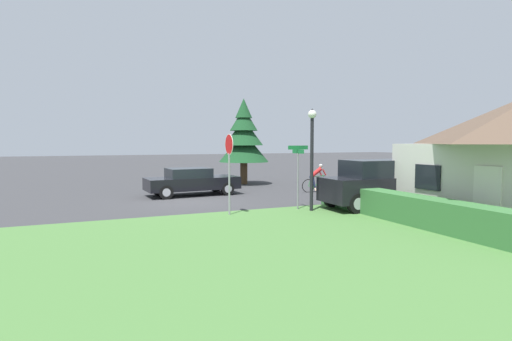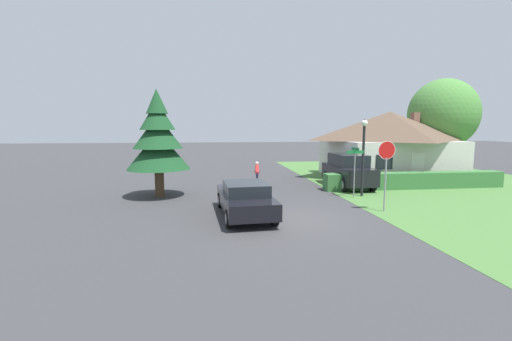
% 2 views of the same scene
% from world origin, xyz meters
% --- Properties ---
extents(ground_plane, '(140.00, 140.00, 0.00)m').
position_xyz_m(ground_plane, '(0.00, 0.00, 0.00)').
color(ground_plane, '#38383A').
extents(grass_verge_right, '(16.00, 36.00, 0.01)m').
position_xyz_m(grass_verge_right, '(11.61, 4.00, 0.01)').
color(grass_verge_right, '#477538').
rests_on(grass_verge_right, ground).
extents(cottage_house, '(9.04, 7.63, 4.73)m').
position_xyz_m(cottage_house, '(9.79, 10.47, 2.46)').
color(cottage_house, beige).
rests_on(cottage_house, ground).
extents(hedge_row, '(10.96, 0.90, 0.96)m').
position_xyz_m(hedge_row, '(8.87, 5.65, 0.48)').
color(hedge_row, '#387038').
rests_on(hedge_row, ground).
extents(sedan_left_lane, '(2.18, 4.80, 1.41)m').
position_xyz_m(sedan_left_lane, '(-1.70, 0.64, 0.72)').
color(sedan_left_lane, black).
rests_on(sedan_left_lane, ground).
extents(cyclist, '(0.44, 1.73, 1.55)m').
position_xyz_m(cyclist, '(-0.32, 7.27, 0.73)').
color(cyclist, black).
rests_on(cyclist, ground).
extents(parked_suv_right, '(1.95, 4.55, 2.00)m').
position_xyz_m(parked_suv_right, '(5.17, 6.70, 1.00)').
color(parked_suv_right, black).
rests_on(parked_suv_right, ground).
extents(stop_sign, '(0.78, 0.07, 3.04)m').
position_xyz_m(stop_sign, '(4.30, 0.57, 2.18)').
color(stop_sign, gray).
rests_on(stop_sign, ground).
extents(street_lamp, '(0.33, 0.33, 4.05)m').
position_xyz_m(street_lamp, '(4.78, 3.85, 2.62)').
color(street_lamp, black).
rests_on(street_lamp, ground).
extents(street_name_sign, '(0.90, 0.90, 2.59)m').
position_xyz_m(street_name_sign, '(4.21, 3.56, 1.81)').
color(street_name_sign, gray).
rests_on(street_name_sign, ground).
extents(conifer_tall_near, '(3.21, 3.21, 5.55)m').
position_xyz_m(conifer_tall_near, '(-5.75, 5.13, 3.02)').
color(conifer_tall_near, '#4C3823').
rests_on(conifer_tall_near, ground).
extents(deciduous_tree_right, '(5.17, 5.17, 7.34)m').
position_xyz_m(deciduous_tree_right, '(14.93, 11.91, 4.62)').
color(deciduous_tree_right, '#4C3823').
rests_on(deciduous_tree_right, ground).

